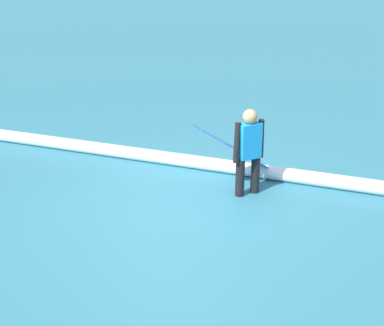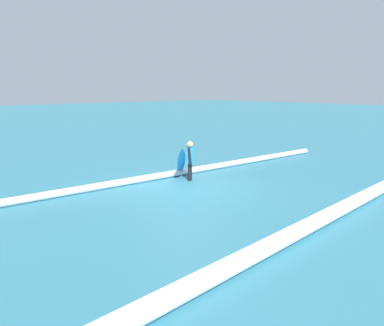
{
  "view_description": "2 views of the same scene",
  "coord_description": "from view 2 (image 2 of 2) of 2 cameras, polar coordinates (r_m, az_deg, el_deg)",
  "views": [
    {
      "loc": [
        -2.45,
        6.84,
        3.45
      ],
      "look_at": [
        -0.42,
        0.54,
        0.92
      ],
      "focal_mm": 50.7,
      "sensor_mm": 36.0,
      "label": 1
    },
    {
      "loc": [
        7.62,
        8.77,
        3.13
      ],
      "look_at": [
        -0.31,
        0.02,
        0.78
      ],
      "focal_mm": 35.02,
      "sensor_mm": 36.0,
      "label": 2
    }
  ],
  "objects": [
    {
      "name": "wave_crest_foreground",
      "position": [
        13.2,
        -5.15,
        -2.02
      ],
      "size": [
        17.43,
        1.28,
        0.23
      ],
      "primitive_type": "cylinder",
      "rotation": [
        0.0,
        1.57,
        -0.06
      ],
      "color": "white",
      "rests_on": "ground_plane"
    },
    {
      "name": "surfboard",
      "position": [
        13.03,
        -1.67,
        0.11
      ],
      "size": [
        1.34,
        1.64,
        1.26
      ],
      "color": "#268CE5",
      "rests_on": "ground_plane"
    },
    {
      "name": "ground_plane",
      "position": [
        12.03,
        -1.17,
        -3.85
      ],
      "size": [
        137.58,
        137.58,
        0.0
      ],
      "primitive_type": "plane",
      "color": "#2D6E81"
    },
    {
      "name": "surfer",
      "position": [
        12.99,
        -0.31,
        0.69
      ],
      "size": [
        0.39,
        0.46,
        1.35
      ],
      "rotation": [
        0.0,
        0.0,
        3.94
      ],
      "color": "black",
      "rests_on": "ground_plane"
    },
    {
      "name": "wave_crest_midground",
      "position": [
        11.61,
        24.92,
        -4.6
      ],
      "size": [
        18.9,
        1.28,
        0.35
      ],
      "primitive_type": "cylinder",
      "rotation": [
        0.0,
        1.57,
        0.05
      ],
      "color": "white",
      "rests_on": "ground_plane"
    }
  ]
}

